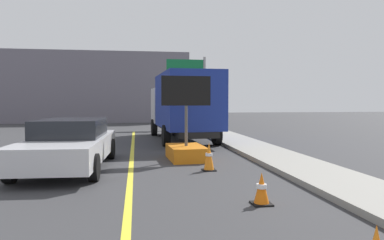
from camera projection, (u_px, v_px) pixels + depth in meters
arrow_board_trailer at (186, 145)px, 11.77m from camera, size 1.60×1.86×2.70m
box_truck at (183, 105)px, 17.43m from camera, size 2.78×7.75×3.14m
pickup_car at (70, 144)px, 10.22m from camera, size 2.31×5.22×1.38m
highway_guide_sign at (194, 79)px, 25.59m from camera, size 2.79×0.20×5.00m
far_building_block at (95, 88)px, 35.22m from camera, size 17.20×8.36×6.23m
traffic_cone_mid_lane at (262, 189)px, 6.67m from camera, size 0.36×0.36×0.59m
traffic_cone_far_lane at (209, 157)px, 9.93m from camera, size 0.36×0.36×0.77m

